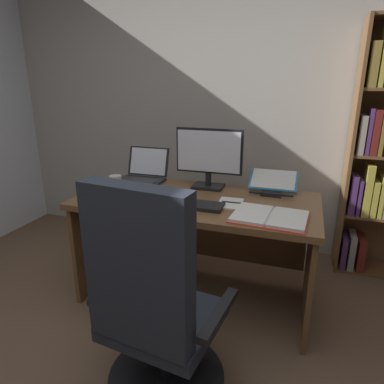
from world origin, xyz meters
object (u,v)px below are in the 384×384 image
object	(u,v)px
open_binder	(270,217)
office_chair	(154,315)
computer_mouse	(146,198)
coffee_mug	(116,183)
desk	(200,223)
monitor	(209,158)
laptop	(143,174)
pen	(233,202)
notepad	(230,203)
reading_stand_with_book	(273,182)
keyboard	(190,204)

from	to	relation	value
open_binder	office_chair	bearing A→B (deg)	-118.83
computer_mouse	coffee_mug	distance (m)	0.34
open_binder	coffee_mug	xyz separation A→B (m)	(-1.11, 0.19, 0.04)
desk	monitor	xyz separation A→B (m)	(0.01, 0.18, 0.43)
monitor	coffee_mug	bearing A→B (deg)	-155.72
desk	laptop	world-z (taller)	laptop
pen	open_binder	bearing A→B (deg)	-33.96
monitor	laptop	distance (m)	0.56
office_chair	laptop	distance (m)	1.32
office_chair	computer_mouse	world-z (taller)	office_chair
office_chair	open_binder	distance (m)	0.83
monitor	notepad	xyz separation A→B (m)	(0.23, -0.30, -0.21)
open_binder	coffee_mug	size ratio (longest dim) A/B	4.06
office_chair	notepad	distance (m)	0.88
reading_stand_with_book	open_binder	bearing A→B (deg)	-85.88
laptop	reading_stand_with_book	xyz separation A→B (m)	(0.99, 0.04, 0.02)
computer_mouse	open_binder	distance (m)	0.80
office_chair	keyboard	world-z (taller)	office_chair
keyboard	pen	distance (m)	0.28
keyboard	open_binder	size ratio (longest dim) A/B	0.95
reading_stand_with_book	laptop	bearing A→B (deg)	-177.68
open_binder	coffee_mug	world-z (taller)	coffee_mug
reading_stand_with_book	notepad	xyz separation A→B (m)	(-0.23, -0.35, -0.06)
laptop	pen	distance (m)	0.85
laptop	notepad	xyz separation A→B (m)	(0.77, -0.31, -0.05)
desk	open_binder	world-z (taller)	open_binder
desk	coffee_mug	bearing A→B (deg)	-171.36
office_chair	keyboard	xyz separation A→B (m)	(-0.07, 0.71, 0.29)
laptop	computer_mouse	world-z (taller)	laptop
desk	monitor	bearing A→B (deg)	87.67
pen	notepad	bearing A→B (deg)	180.00
keyboard	desk	bearing A→B (deg)	91.82
office_chair	laptop	xyz separation A→B (m)	(-0.60, 1.13, 0.33)
desk	keyboard	world-z (taller)	keyboard
computer_mouse	notepad	size ratio (longest dim) A/B	0.50
keyboard	laptop	bearing A→B (deg)	141.44
monitor	coffee_mug	world-z (taller)	monitor
desk	coffee_mug	world-z (taller)	coffee_mug
reading_stand_with_book	coffee_mug	distance (m)	1.12
pen	desk	bearing A→B (deg)	155.06
laptop	desk	bearing A→B (deg)	-19.95
monitor	computer_mouse	xyz separation A→B (m)	(-0.30, -0.42, -0.20)
monitor	office_chair	bearing A→B (deg)	-86.58
laptop	pen	size ratio (longest dim) A/B	2.43
laptop	notepad	world-z (taller)	laptop
office_chair	keyboard	bearing A→B (deg)	102.55
open_binder	laptop	bearing A→B (deg)	159.53
monitor	notepad	size ratio (longest dim) A/B	2.33
monitor	laptop	world-z (taller)	monitor
reading_stand_with_book	pen	size ratio (longest dim) A/B	2.33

